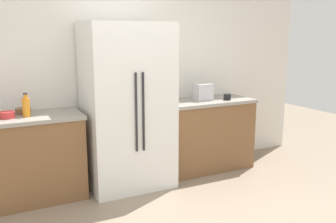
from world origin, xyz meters
TOP-DOWN VIEW (x-y plane):
  - kitchen_back_panel at (0.00, 2.00)m, footprint 5.58×0.10m
  - counter_left at (-1.23, 1.65)m, footprint 1.52×0.61m
  - counter_right at (1.16, 1.65)m, footprint 1.17×0.61m
  - refrigerator at (0.05, 1.58)m, footprint 0.94×0.74m
  - toaster at (1.09, 1.64)m, footprint 0.21×0.17m
  - bottle_b at (-1.02, 1.60)m, footprint 0.08×0.08m
  - cup_b at (1.38, 1.51)m, footprint 0.09×0.09m
  - bowl_a at (-1.20, 1.61)m, footprint 0.14×0.14m
  - bowl_b at (-1.04, 1.77)m, footprint 0.16×0.16m

SIDE VIEW (x-z plane):
  - counter_left at x=-1.23m, z-range 0.00..0.91m
  - counter_right at x=1.16m, z-range 0.00..0.91m
  - refrigerator at x=0.05m, z-range 0.00..1.85m
  - bowl_b at x=-1.04m, z-range 0.91..0.97m
  - bowl_a at x=-1.20m, z-range 0.91..0.98m
  - cup_b at x=1.38m, z-range 0.91..0.99m
  - bottle_b at x=-1.02m, z-range 0.89..1.13m
  - toaster at x=1.09m, z-range 0.91..1.12m
  - kitchen_back_panel at x=0.00m, z-range 0.00..2.79m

